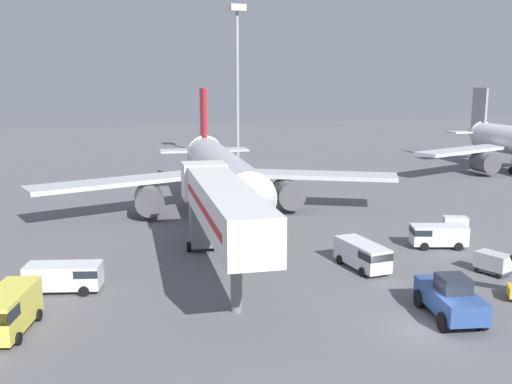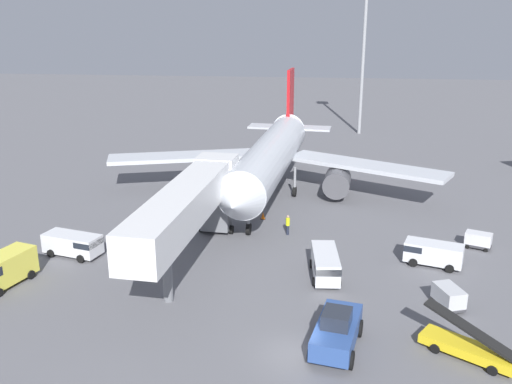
{
  "view_description": "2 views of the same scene",
  "coord_description": "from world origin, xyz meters",
  "px_view_note": "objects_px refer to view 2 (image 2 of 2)",
  "views": [
    {
      "loc": [
        -18.05,
        -26.45,
        13.78
      ],
      "look_at": [
        -2.64,
        23.21,
        3.66
      ],
      "focal_mm": 41.18,
      "sensor_mm": 36.0,
      "label": 1
    },
    {
      "loc": [
        0.87,
        -28.85,
        19.34
      ],
      "look_at": [
        -5.17,
        23.26,
        2.57
      ],
      "focal_mm": 39.48,
      "sensor_mm": 36.0,
      "label": 2
    }
  ],
  "objects_px": {
    "belt_loader_truck": "(469,347)",
    "service_van_far_left": "(325,264)",
    "service_van_rear_left": "(432,252)",
    "jet_bridge": "(191,202)",
    "baggage_cart_far_right": "(449,297)",
    "ground_crew_worker_foreground": "(288,224)",
    "service_van_mid_center": "(74,244)",
    "airplane_at_gate": "(272,157)",
    "baggage_cart_far_center": "(478,240)",
    "safety_cone_alpha": "(263,216)",
    "service_van_near_center": "(1,270)",
    "pushback_tug": "(337,331)",
    "apron_light_mast": "(365,25)"
  },
  "relations": [
    {
      "from": "service_van_rear_left",
      "to": "pushback_tug",
      "type": "bearing_deg",
      "value": -121.33
    },
    {
      "from": "airplane_at_gate",
      "to": "service_van_mid_center",
      "type": "bearing_deg",
      "value": -129.77
    },
    {
      "from": "service_van_near_center",
      "to": "airplane_at_gate",
      "type": "bearing_deg",
      "value": 53.08
    },
    {
      "from": "service_van_rear_left",
      "to": "belt_loader_truck",
      "type": "bearing_deg",
      "value": -90.6
    },
    {
      "from": "service_van_far_left",
      "to": "ground_crew_worker_foreground",
      "type": "height_order",
      "value": "service_van_far_left"
    },
    {
      "from": "baggage_cart_far_center",
      "to": "baggage_cart_far_right",
      "type": "relative_size",
      "value": 0.92
    },
    {
      "from": "service_van_rear_left",
      "to": "apron_light_mast",
      "type": "xyz_separation_m",
      "value": [
        -2.73,
        51.65,
        16.35
      ]
    },
    {
      "from": "service_van_mid_center",
      "to": "service_van_far_left",
      "type": "bearing_deg",
      "value": -4.64
    },
    {
      "from": "belt_loader_truck",
      "to": "apron_light_mast",
      "type": "height_order",
      "value": "apron_light_mast"
    },
    {
      "from": "airplane_at_gate",
      "to": "service_van_near_center",
      "type": "distance_m",
      "value": 29.8
    },
    {
      "from": "airplane_at_gate",
      "to": "baggage_cart_far_center",
      "type": "relative_size",
      "value": 15.55
    },
    {
      "from": "belt_loader_truck",
      "to": "apron_light_mast",
      "type": "relative_size",
      "value": 0.22
    },
    {
      "from": "service_van_mid_center",
      "to": "baggage_cart_far_right",
      "type": "relative_size",
      "value": 1.96
    },
    {
      "from": "airplane_at_gate",
      "to": "service_van_near_center",
      "type": "relative_size",
      "value": 6.98
    },
    {
      "from": "service_van_near_center",
      "to": "apron_light_mast",
      "type": "distance_m",
      "value": 67.95
    },
    {
      "from": "belt_loader_truck",
      "to": "baggage_cart_far_right",
      "type": "xyz_separation_m",
      "value": [
        0.04,
        5.92,
        0.11
      ]
    },
    {
      "from": "jet_bridge",
      "to": "service_van_mid_center",
      "type": "relative_size",
      "value": 4.04
    },
    {
      "from": "service_van_near_center",
      "to": "apron_light_mast",
      "type": "relative_size",
      "value": 0.22
    },
    {
      "from": "belt_loader_truck",
      "to": "baggage_cart_far_right",
      "type": "bearing_deg",
      "value": 89.58
    },
    {
      "from": "service_van_mid_center",
      "to": "safety_cone_alpha",
      "type": "xyz_separation_m",
      "value": [
        14.67,
        10.5,
        -0.72
      ]
    },
    {
      "from": "service_van_mid_center",
      "to": "service_van_rear_left",
      "type": "relative_size",
      "value": 1.07
    },
    {
      "from": "pushback_tug",
      "to": "service_van_mid_center",
      "type": "relative_size",
      "value": 1.13
    },
    {
      "from": "service_van_far_left",
      "to": "airplane_at_gate",
      "type": "bearing_deg",
      "value": 106.78
    },
    {
      "from": "service_van_far_left",
      "to": "service_van_rear_left",
      "type": "bearing_deg",
      "value": 21.12
    },
    {
      "from": "service_van_near_center",
      "to": "baggage_cart_far_right",
      "type": "relative_size",
      "value": 2.05
    },
    {
      "from": "baggage_cart_far_right",
      "to": "jet_bridge",
      "type": "bearing_deg",
      "value": 165.97
    },
    {
      "from": "pushback_tug",
      "to": "baggage_cart_far_center",
      "type": "bearing_deg",
      "value": 53.44
    },
    {
      "from": "pushback_tug",
      "to": "baggage_cart_far_center",
      "type": "height_order",
      "value": "pushback_tug"
    },
    {
      "from": "jet_bridge",
      "to": "baggage_cart_far_right",
      "type": "bearing_deg",
      "value": -14.03
    },
    {
      "from": "belt_loader_truck",
      "to": "pushback_tug",
      "type": "bearing_deg",
      "value": 179.54
    },
    {
      "from": "jet_bridge",
      "to": "belt_loader_truck",
      "type": "distance_m",
      "value": 22.08
    },
    {
      "from": "apron_light_mast",
      "to": "jet_bridge",
      "type": "bearing_deg",
      "value": -106.73
    },
    {
      "from": "service_van_far_left",
      "to": "ground_crew_worker_foreground",
      "type": "xyz_separation_m",
      "value": [
        -3.38,
        8.37,
        -0.14
      ]
    },
    {
      "from": "safety_cone_alpha",
      "to": "airplane_at_gate",
      "type": "bearing_deg",
      "value": 88.76
    },
    {
      "from": "airplane_at_gate",
      "to": "pushback_tug",
      "type": "relative_size",
      "value": 6.51
    },
    {
      "from": "belt_loader_truck",
      "to": "service_van_far_left",
      "type": "xyz_separation_m",
      "value": [
        -8.32,
        9.61,
        0.4
      ]
    },
    {
      "from": "belt_loader_truck",
      "to": "service_van_near_center",
      "type": "xyz_separation_m",
      "value": [
        -32.0,
        5.42,
        0.62
      ]
    },
    {
      "from": "belt_loader_truck",
      "to": "safety_cone_alpha",
      "type": "bearing_deg",
      "value": 123.37
    },
    {
      "from": "ground_crew_worker_foreground",
      "to": "pushback_tug",
      "type": "bearing_deg",
      "value": -77.34
    },
    {
      "from": "service_van_near_center",
      "to": "service_van_mid_center",
      "type": "distance_m",
      "value": 6.59
    },
    {
      "from": "service_van_rear_left",
      "to": "service_van_mid_center",
      "type": "bearing_deg",
      "value": -176.89
    },
    {
      "from": "airplane_at_gate",
      "to": "baggage_cart_far_center",
      "type": "height_order",
      "value": "airplane_at_gate"
    },
    {
      "from": "service_van_rear_left",
      "to": "baggage_cart_far_right",
      "type": "height_order",
      "value": "service_van_rear_left"
    },
    {
      "from": "safety_cone_alpha",
      "to": "belt_loader_truck",
      "type": "bearing_deg",
      "value": -56.63
    },
    {
      "from": "pushback_tug",
      "to": "belt_loader_truck",
      "type": "distance_m",
      "value": 7.69
    },
    {
      "from": "service_van_far_left",
      "to": "baggage_cart_far_center",
      "type": "relative_size",
      "value": 2.14
    },
    {
      "from": "airplane_at_gate",
      "to": "service_van_near_center",
      "type": "bearing_deg",
      "value": -126.92
    },
    {
      "from": "ground_crew_worker_foreground",
      "to": "safety_cone_alpha",
      "type": "bearing_deg",
      "value": 124.95
    },
    {
      "from": "service_van_near_center",
      "to": "service_van_far_left",
      "type": "distance_m",
      "value": 24.05
    },
    {
      "from": "pushback_tug",
      "to": "apron_light_mast",
      "type": "height_order",
      "value": "apron_light_mast"
    }
  ]
}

